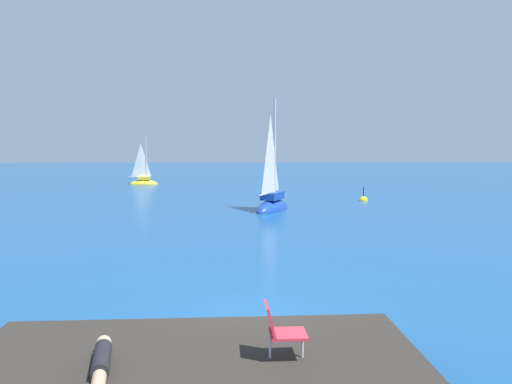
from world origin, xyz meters
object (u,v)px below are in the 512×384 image
sailboat_far (144,182)px  beach_chair (280,328)px  sailboat_near (272,204)px  person_sunbather (101,364)px  marker_buoy (363,200)px

sailboat_far → beach_chair: (8.57, -39.09, 0.95)m
sailboat_near → beach_chair: size_ratio=8.51×
person_sunbather → marker_buoy: 28.29m
sailboat_far → beach_chair: sailboat_far is taller
sailboat_far → beach_chair: bearing=-79.7°
sailboat_far → marker_buoy: bearing=-40.8°
person_sunbather → beach_chair: bearing=87.8°
beach_chair → sailboat_near: bearing=84.6°
person_sunbather → marker_buoy: person_sunbather is taller
sailboat_far → person_sunbather: (6.13, -39.45, 0.62)m
sailboat_far → person_sunbather: sailboat_far is taller
person_sunbather → beach_chair: beach_chair is taller
sailboat_near → beach_chair: sailboat_near is taller
sailboat_near → marker_buoy: (6.25, 4.48, -0.36)m
person_sunbather → sailboat_near: bearing=159.3°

